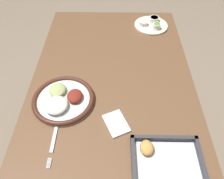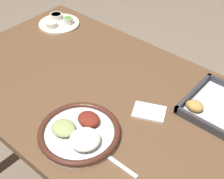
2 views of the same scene
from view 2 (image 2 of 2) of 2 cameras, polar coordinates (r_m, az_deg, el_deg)
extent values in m
cube|color=brown|center=(1.08, -0.66, -1.43)|extent=(1.26, 0.70, 0.03)
cylinder|color=brown|center=(1.79, -8.20, 3.27)|extent=(0.06, 0.06, 0.69)
cylinder|color=silver|center=(0.94, -5.95, -7.95)|extent=(0.24, 0.24, 0.01)
torus|color=#472319|center=(0.94, -5.98, -7.71)|extent=(0.25, 0.25, 0.02)
ellipsoid|color=silver|center=(0.90, -4.96, -9.06)|extent=(0.09, 0.09, 0.03)
ellipsoid|color=maroon|center=(0.95, -4.28, -5.42)|extent=(0.07, 0.06, 0.03)
ellipsoid|color=#9EAD6B|center=(0.93, -8.85, -6.97)|extent=(0.08, 0.07, 0.03)
cube|color=silver|center=(0.88, 0.69, -13.17)|extent=(0.15, 0.01, 0.00)
cylinder|color=beige|center=(1.47, -9.65, 11.76)|extent=(0.18, 0.18, 0.01)
cylinder|color=silver|center=(1.50, -10.16, 13.05)|extent=(0.05, 0.05, 0.02)
cylinder|color=#593319|center=(1.50, -10.20, 13.34)|extent=(0.04, 0.04, 0.01)
cylinder|color=silver|center=(1.44, -10.99, 11.60)|extent=(0.05, 0.05, 0.02)
cylinder|color=#C67F23|center=(1.44, -11.03, 11.90)|extent=(0.04, 0.04, 0.01)
cylinder|color=silver|center=(1.45, -8.01, 12.36)|extent=(0.04, 0.04, 0.03)
cylinder|color=#51992D|center=(1.45, -8.06, 12.75)|extent=(0.03, 0.03, 0.01)
cube|color=#333338|center=(1.08, 14.71, -0.46)|extent=(0.01, 0.23, 0.02)
ellipsoid|color=#C18E47|center=(1.03, 14.45, -2.79)|extent=(0.04, 0.04, 0.02)
ellipsoid|color=#C18E47|center=(1.03, 14.95, -2.93)|extent=(0.05, 0.05, 0.03)
cube|color=white|center=(1.01, 6.82, -4.09)|extent=(0.12, 0.11, 0.01)
camera|label=1|loc=(0.61, 53.26, 24.96)|focal=35.00mm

